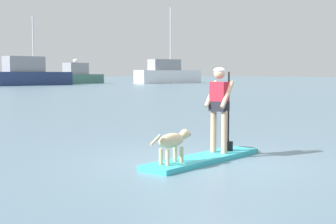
% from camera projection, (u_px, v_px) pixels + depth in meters
% --- Properties ---
extents(ground_plane, '(400.00, 400.00, 0.00)m').
position_uv_depth(ground_plane, '(203.00, 161.00, 9.34)').
color(ground_plane, slate).
extents(paddleboard, '(3.35, 1.06, 0.10)m').
position_uv_depth(paddleboard, '(210.00, 157.00, 9.51)').
color(paddleboard, '#33B2BF').
rests_on(paddleboard, ground_plane).
extents(person_paddler, '(0.63, 0.52, 1.72)m').
position_uv_depth(person_paddler, '(219.00, 103.00, 9.67)').
color(person_paddler, tan).
rests_on(person_paddler, paddleboard).
extents(dog, '(1.12, 0.30, 0.58)m').
position_uv_depth(dog, '(173.00, 141.00, 8.60)').
color(dog, '#CCB78C').
rests_on(dog, paddleboard).
extents(moored_boat_far_starboard, '(11.74, 3.42, 9.72)m').
position_uv_depth(moored_boat_far_starboard, '(28.00, 75.00, 67.46)').
color(moored_boat_far_starboard, navy).
rests_on(moored_boat_far_starboard, ground_plane).
extents(moored_boat_starboard, '(8.66, 4.02, 4.03)m').
position_uv_depth(moored_boat_starboard, '(78.00, 76.00, 79.15)').
color(moored_boat_starboard, '#3F7266').
rests_on(moored_boat_starboard, ground_plane).
extents(moored_boat_far_port, '(11.83, 5.32, 12.76)m').
position_uv_depth(moored_boat_far_port, '(167.00, 74.00, 81.67)').
color(moored_boat_far_port, white).
rests_on(moored_boat_far_port, ground_plane).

